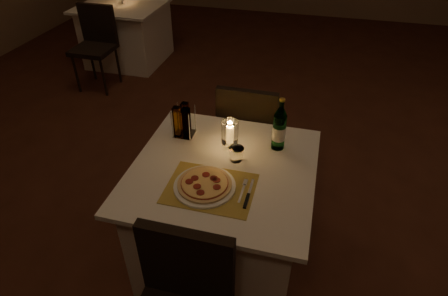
% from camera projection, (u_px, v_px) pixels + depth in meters
% --- Properties ---
extents(floor, '(8.00, 10.00, 0.02)m').
position_uv_depth(floor, '(260.00, 221.00, 2.74)').
color(floor, '#4B2318').
rests_on(floor, ground).
extents(main_table, '(1.00, 1.00, 0.74)m').
position_uv_depth(main_table, '(223.00, 214.00, 2.27)').
color(main_table, silver).
rests_on(main_table, ground).
extents(chair_far, '(0.42, 0.42, 0.90)m').
position_uv_depth(chair_far, '(248.00, 127.00, 2.72)').
color(chair_far, black).
rests_on(chair_far, ground).
extents(placemat, '(0.45, 0.34, 0.00)m').
position_uv_depth(placemat, '(210.00, 188.00, 1.92)').
color(placemat, '#B1923D').
rests_on(placemat, main_table).
extents(plate, '(0.32, 0.32, 0.01)m').
position_uv_depth(plate, '(205.00, 186.00, 1.92)').
color(plate, white).
rests_on(plate, placemat).
extents(pizza, '(0.28, 0.28, 0.02)m').
position_uv_depth(pizza, '(205.00, 184.00, 1.91)').
color(pizza, '#D8B77F').
rests_on(pizza, plate).
extents(fork, '(0.02, 0.18, 0.00)m').
position_uv_depth(fork, '(243.00, 189.00, 1.91)').
color(fork, silver).
rests_on(fork, placemat).
extents(knife, '(0.02, 0.22, 0.01)m').
position_uv_depth(knife, '(247.00, 198.00, 1.85)').
color(knife, black).
rests_on(knife, placemat).
extents(tumbler, '(0.09, 0.09, 0.09)m').
position_uv_depth(tumbler, '(236.00, 154.00, 2.08)').
color(tumbler, white).
rests_on(tumbler, main_table).
extents(water_bottle, '(0.08, 0.08, 0.33)m').
position_uv_depth(water_bottle, '(279.00, 129.00, 2.13)').
color(water_bottle, '#51965B').
rests_on(water_bottle, main_table).
extents(hurricane_candle, '(0.10, 0.10, 0.19)m').
position_uv_depth(hurricane_candle, '(230.00, 133.00, 2.13)').
color(hurricane_candle, white).
rests_on(hurricane_candle, main_table).
extents(cruet_caddy, '(0.12, 0.12, 0.21)m').
position_uv_depth(cruet_caddy, '(183.00, 122.00, 2.25)').
color(cruet_caddy, white).
rests_on(cruet_caddy, main_table).
extents(neighbor_table_left, '(1.00, 1.00, 0.74)m').
position_uv_depth(neighbor_table_left, '(127.00, 33.00, 4.82)').
color(neighbor_table_left, silver).
rests_on(neighbor_table_left, ground).
extents(neighbor_chair_la, '(0.42, 0.42, 0.90)m').
position_uv_depth(neighbor_chair_la, '(96.00, 39.00, 4.16)').
color(neighbor_chair_la, black).
rests_on(neighbor_chair_la, ground).
extents(neighbor_chair_lb, '(0.42, 0.42, 0.90)m').
position_uv_depth(neighbor_chair_lb, '(148.00, 4.00, 5.27)').
color(neighbor_chair_lb, black).
rests_on(neighbor_chair_lb, ground).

